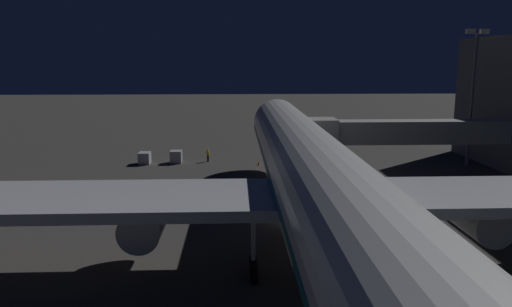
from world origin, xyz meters
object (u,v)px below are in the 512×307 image
(baggage_container_mid_row, at_px, (145,158))
(traffic_cone_nose_port, at_px, (292,163))
(baggage_container_near_belt, at_px, (176,157))
(traffic_cone_nose_starboard, at_px, (259,163))
(airliner_at_gate, at_px, (317,183))
(apron_floodlight_mast, at_px, (473,88))
(ground_crew_near_nose_gear, at_px, (208,155))
(jet_bridge, at_px, (392,132))

(baggage_container_mid_row, relative_size, traffic_cone_nose_port, 3.40)
(baggage_container_near_belt, height_order, traffic_cone_nose_starboard, baggage_container_near_belt)
(traffic_cone_nose_starboard, bearing_deg, traffic_cone_nose_port, 180.00)
(airliner_at_gate, xyz_separation_m, apron_floodlight_mast, (-25.50, -31.39, 4.37))
(apron_floodlight_mast, relative_size, traffic_cone_nose_port, 32.13)
(ground_crew_near_nose_gear, distance_m, traffic_cone_nose_starboard, 7.38)
(baggage_container_near_belt, bearing_deg, airliner_at_gate, 111.17)
(ground_crew_near_nose_gear, bearing_deg, apron_floodlight_mast, 173.72)
(airliner_at_gate, relative_size, baggage_container_mid_row, 36.28)
(baggage_container_near_belt, distance_m, ground_crew_near_nose_gear, 4.34)
(baggage_container_near_belt, xyz_separation_m, traffic_cone_nose_port, (-15.62, 1.93, -0.56))
(baggage_container_near_belt, bearing_deg, baggage_container_mid_row, 5.73)
(airliner_at_gate, height_order, baggage_container_near_belt, airliner_at_gate)
(airliner_at_gate, height_order, apron_floodlight_mast, airliner_at_gate)
(apron_floodlight_mast, xyz_separation_m, traffic_cone_nose_port, (23.30, -1.33, -10.00))
(baggage_container_mid_row, xyz_separation_m, ground_crew_near_nose_gear, (-8.50, -0.97, 0.19))
(baggage_container_near_belt, relative_size, baggage_container_mid_row, 0.89)
(apron_floodlight_mast, distance_m, traffic_cone_nose_port, 25.39)
(jet_bridge, height_order, ground_crew_near_nose_gear, jet_bridge)
(airliner_at_gate, xyz_separation_m, jet_bridge, (-11.95, -21.47, 0.10))
(apron_floodlight_mast, height_order, traffic_cone_nose_port, apron_floodlight_mast)
(traffic_cone_nose_starboard, bearing_deg, baggage_container_near_belt, -9.78)
(jet_bridge, height_order, traffic_cone_nose_starboard, jet_bridge)
(baggage_container_mid_row, height_order, traffic_cone_nose_starboard, baggage_container_mid_row)
(jet_bridge, relative_size, apron_floodlight_mast, 1.26)
(baggage_container_near_belt, height_order, traffic_cone_nose_port, baggage_container_near_belt)
(baggage_container_mid_row, height_order, traffic_cone_nose_port, baggage_container_mid_row)
(airliner_at_gate, relative_size, jet_bridge, 3.04)
(airliner_at_gate, relative_size, ground_crew_near_nose_gear, 38.55)
(ground_crew_near_nose_gear, bearing_deg, baggage_container_near_belt, 7.31)
(jet_bridge, relative_size, baggage_container_near_belt, 13.36)
(apron_floodlight_mast, height_order, traffic_cone_nose_starboard, apron_floodlight_mast)
(airliner_at_gate, bearing_deg, jet_bridge, -119.10)
(baggage_container_mid_row, bearing_deg, traffic_cone_nose_starboard, 174.40)
(airliner_at_gate, relative_size, traffic_cone_nose_port, 123.26)
(traffic_cone_nose_port, bearing_deg, jet_bridge, 130.91)
(traffic_cone_nose_port, bearing_deg, baggage_container_near_belt, -7.06)
(ground_crew_near_nose_gear, height_order, traffic_cone_nose_port, ground_crew_near_nose_gear)
(ground_crew_near_nose_gear, bearing_deg, airliner_at_gate, 104.52)
(airliner_at_gate, xyz_separation_m, traffic_cone_nose_port, (-2.20, -32.72, -5.62))
(jet_bridge, height_order, baggage_container_near_belt, jet_bridge)
(traffic_cone_nose_starboard, bearing_deg, jet_bridge, 141.51)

